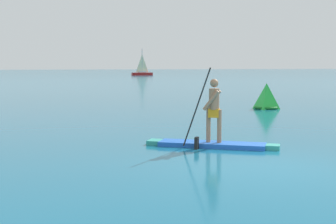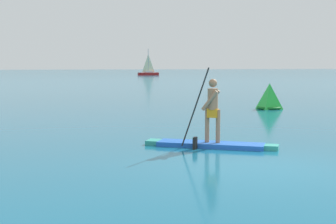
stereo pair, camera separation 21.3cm
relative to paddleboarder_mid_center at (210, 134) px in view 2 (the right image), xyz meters
The scene contains 4 objects.
ground 2.61m from the paddleboarder_mid_center, 87.62° to the right, with size 440.00×440.00×0.00m, color #145B7A.
paddleboarder_mid_center is the anchor object (origin of this frame).
race_marker_buoy 11.39m from the paddleboarder_mid_center, 55.26° to the left, with size 1.33×1.33×1.20m.
sailboat_right_horizon 86.25m from the paddleboarder_mid_center, 77.52° to the left, with size 4.19×1.16×5.29m.
Camera 2 is at (-4.46, -8.87, 2.05)m, focal length 52.55 mm.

